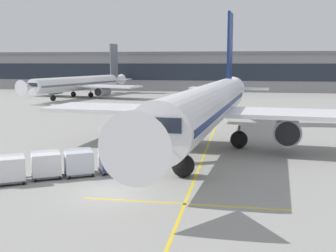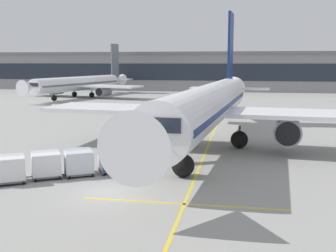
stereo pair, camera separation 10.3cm
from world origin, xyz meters
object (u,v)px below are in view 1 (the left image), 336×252
(baggage_cart_third, at_px, (46,164))
(ground_crew_by_loader, at_px, (108,150))
(ground_crew_by_carts, at_px, (134,160))
(safety_cone_nose_mark, at_px, (136,148))
(baggage_cart_second, at_px, (79,162))
(safety_cone_engine_keepout, at_px, (132,147))
(baggage_cart_lead, at_px, (113,159))
(baggage_cart_fourth, at_px, (10,169))
(parked_airplane, at_px, (208,107))
(distant_airplane, at_px, (80,84))
(belt_loader, at_px, (150,154))
(ground_crew_marshaller, at_px, (131,153))
(safety_cone_wingtip, at_px, (132,143))

(baggage_cart_third, height_order, ground_crew_by_loader, baggage_cart_third)
(ground_crew_by_carts, xyz_separation_m, safety_cone_nose_mark, (-1.77, 7.58, -0.70))
(baggage_cart_second, height_order, safety_cone_engine_keepout, baggage_cart_second)
(baggage_cart_lead, bearing_deg, baggage_cart_fourth, -146.86)
(ground_crew_by_carts, distance_m, safety_cone_engine_keepout, 7.80)
(ground_crew_by_carts, bearing_deg, ground_crew_by_loader, 134.30)
(safety_cone_engine_keepout, bearing_deg, ground_crew_by_carts, -74.38)
(ground_crew_by_loader, bearing_deg, parked_airplane, 42.14)
(ground_crew_by_carts, relative_size, distant_airplane, 0.05)
(ground_crew_by_carts, bearing_deg, safety_cone_nose_mark, 103.17)
(ground_crew_by_carts, xyz_separation_m, distant_airplane, (-28.71, 61.64, 2.14))
(belt_loader, bearing_deg, ground_crew_marshaller, -160.73)
(ground_crew_marshaller, height_order, distant_airplane, distant_airplane)
(baggage_cart_lead, xyz_separation_m, ground_crew_by_carts, (1.61, -0.06, -0.00))
(safety_cone_nose_mark, bearing_deg, baggage_cart_second, -102.48)
(baggage_cart_fourth, height_order, ground_crew_by_carts, baggage_cart_fourth)
(baggage_cart_third, relative_size, safety_cone_wingtip, 3.64)
(baggage_cart_lead, distance_m, baggage_cart_third, 4.72)
(ground_crew_by_loader, height_order, ground_crew_by_carts, same)
(baggage_cart_third, xyz_separation_m, baggage_cart_fourth, (-1.83, -1.56, 0.00))
(baggage_cart_second, bearing_deg, belt_loader, 42.03)
(parked_airplane, height_order, baggage_cart_third, parked_airplane)
(belt_loader, height_order, baggage_cart_third, belt_loader)
(belt_loader, xyz_separation_m, distant_airplane, (-29.31, 58.98, 2.29))
(baggage_cart_lead, height_order, ground_crew_by_carts, baggage_cart_lead)
(baggage_cart_lead, height_order, ground_crew_marshaller, baggage_cart_lead)
(belt_loader, distance_m, ground_crew_by_carts, 2.73)
(safety_cone_wingtip, relative_size, safety_cone_nose_mark, 1.21)
(baggage_cart_fourth, distance_m, ground_crew_by_carts, 8.46)
(safety_cone_engine_keepout, xyz_separation_m, safety_cone_wingtip, (-0.48, 1.81, 0.03))
(baggage_cart_second, height_order, safety_cone_nose_mark, baggage_cart_second)
(safety_cone_engine_keepout, bearing_deg, baggage_cart_lead, -86.28)
(safety_cone_engine_keepout, height_order, distant_airplane, distant_airplane)
(safety_cone_engine_keepout, bearing_deg, baggage_cart_fourth, -115.76)
(distant_airplane, bearing_deg, ground_crew_marshaller, -64.85)
(parked_airplane, xyz_separation_m, ground_crew_by_loader, (-7.55, -6.83, -2.96))
(baggage_cart_fourth, relative_size, ground_crew_by_carts, 1.57)
(baggage_cart_lead, distance_m, ground_crew_by_carts, 1.61)
(belt_loader, height_order, ground_crew_by_loader, belt_loader)
(parked_airplane, height_order, distant_airplane, parked_airplane)
(ground_crew_by_loader, bearing_deg, baggage_cart_fourth, -123.64)
(baggage_cart_fourth, distance_m, safety_cone_wingtip, 14.04)
(baggage_cart_lead, relative_size, safety_cone_wingtip, 3.64)
(distant_airplane, bearing_deg, safety_cone_wingtip, -63.46)
(parked_airplane, distance_m, belt_loader, 8.81)
(baggage_cart_lead, bearing_deg, safety_cone_engine_keepout, 93.72)
(safety_cone_engine_keepout, distance_m, distant_airplane, 60.41)
(belt_loader, bearing_deg, ground_crew_by_carts, -102.59)
(baggage_cart_fourth, xyz_separation_m, ground_crew_by_loader, (4.57, 6.87, -0.00))
(parked_airplane, distance_m, safety_cone_wingtip, 8.02)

